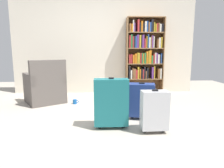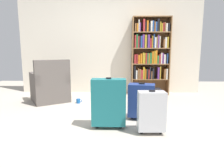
% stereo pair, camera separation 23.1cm
% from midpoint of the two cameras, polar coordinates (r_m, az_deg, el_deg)
% --- Properties ---
extents(ground_plane, '(8.04, 8.04, 0.00)m').
position_cam_midpoint_polar(ground_plane, '(3.17, 0.22, -10.18)').
color(ground_plane, '#B2A899').
extents(back_wall, '(4.59, 0.10, 2.60)m').
position_cam_midpoint_polar(back_wall, '(5.13, 0.72, 12.08)').
color(back_wall, beige).
rests_on(back_wall, ground).
extents(bookshelf, '(0.91, 0.32, 1.88)m').
position_cam_midpoint_polar(bookshelf, '(4.98, 12.31, 8.88)').
color(bookshelf, olive).
rests_on(bookshelf, ground).
extents(armchair, '(0.97, 0.97, 0.90)m').
position_cam_midpoint_polar(armchair, '(4.36, -16.06, -0.82)').
color(armchair, '#59514C').
rests_on(armchair, ground).
extents(mug, '(0.12, 0.08, 0.10)m').
position_cam_midpoint_polar(mug, '(4.13, -8.17, -4.91)').
color(mug, '#1959A5').
rests_on(mug, ground).
extents(storage_box, '(0.46, 0.30, 0.22)m').
position_cam_midpoint_polar(storage_box, '(4.65, 12.53, -2.59)').
color(storage_box, black).
rests_on(storage_box, ground).
extents(suitcase_teal, '(0.47, 0.20, 0.72)m').
position_cam_midpoint_polar(suitcase_teal, '(2.72, 1.48, -5.33)').
color(suitcase_teal, '#19666B').
rests_on(suitcase_teal, ground).
extents(suitcase_silver, '(0.35, 0.21, 0.58)m').
position_cam_midpoint_polar(suitcase_silver, '(2.64, 13.86, -7.66)').
color(suitcase_silver, '#B7BABF').
rests_on(suitcase_silver, ground).
extents(suitcase_navy_blue, '(0.44, 0.31, 0.59)m').
position_cam_midpoint_polar(suitcase_navy_blue, '(3.14, 10.61, -4.70)').
color(suitcase_navy_blue, navy).
rests_on(suitcase_navy_blue, ground).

